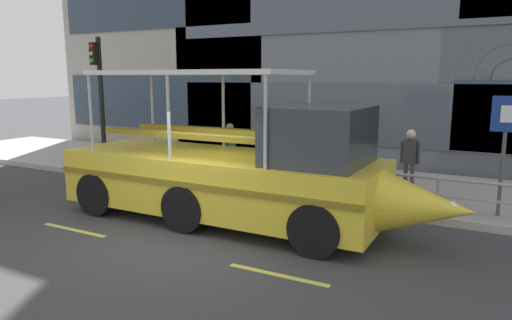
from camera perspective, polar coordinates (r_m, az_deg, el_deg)
The scene contains 11 objects.
ground_plane at distance 9.79m, azimuth -7.72°, elevation -9.04°, with size 120.00×120.00×0.00m, color #3D3D3F.
sidewalk at distance 14.49m, azimuth 5.38°, elevation -2.30°, with size 32.00×4.80×0.18m, color #A8A59E.
curb_edge at distance 12.30m, azimuth 0.83°, elevation -4.52°, with size 32.00×0.18×0.18m, color #B2ADA3.
lane_centreline at distance 9.07m, azimuth -11.37°, elevation -10.71°, with size 25.80×0.12×0.01m.
curb_guardrail at distance 12.24m, azimuth 3.61°, elevation -1.52°, with size 11.46×0.09×0.82m.
traffic_light_pole at distance 16.39m, azimuth -18.65°, elevation 8.16°, with size 0.24×0.46×4.31m.
parking_sign at distance 11.28m, azimuth 28.23°, elevation 2.65°, with size 0.60×0.12×2.63m.
duck_tour_boat at distance 10.17m, azimuth -1.92°, elevation -1.68°, with size 9.07×2.48×3.35m.
pedestrian_near_bow at distance 12.41m, azimuth 18.35°, elevation 0.44°, with size 0.50×0.24×1.73m.
pedestrian_mid_left at distance 13.42m, azimuth 7.71°, elevation 1.53°, with size 0.38×0.36×1.71m.
pedestrian_mid_right at distance 14.11m, azimuth -3.20°, elevation 1.86°, with size 0.24×0.47×1.65m.
Camera 1 is at (5.49, -7.45, 3.20)m, focal length 32.61 mm.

